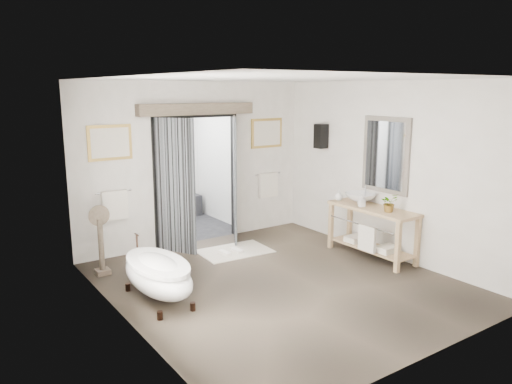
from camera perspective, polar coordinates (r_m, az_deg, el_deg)
ground_plane at (r=7.36m, az=2.70°, el=-10.36°), size 5.00×5.00×0.00m
room_shell at (r=6.76m, az=3.28°, el=3.98°), size 4.52×5.02×2.91m
shower_room at (r=10.45m, az=-10.63°, el=1.26°), size 2.22×2.01×2.51m
back_wall_dressing at (r=8.86m, az=-6.33°, el=3.84°), size 3.82×0.75×2.52m
clawfoot_tub at (r=6.79m, az=-11.15°, el=-9.21°), size 0.68×1.53×0.75m
vanity at (r=8.50m, az=13.07°, el=-4.02°), size 0.57×1.60×0.85m
pedestal_mirror at (r=7.90m, az=-17.29°, el=-5.79°), size 0.32×0.21×1.08m
rug at (r=8.71m, az=-2.44°, el=-6.77°), size 1.25×0.88×0.01m
slippers at (r=8.59m, az=-2.90°, el=-6.81°), size 0.37×0.27×0.05m
basin at (r=8.66m, az=11.85°, el=-0.70°), size 0.67×0.67×0.18m
plant at (r=8.17m, az=14.98°, el=-1.19°), size 0.29×0.26×0.30m
soap_bottle_a at (r=8.43m, az=12.01°, el=-0.96°), size 0.12×0.12×0.21m
soap_bottle_b at (r=8.84m, az=9.44°, el=-0.38°), size 0.17×0.17×0.18m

